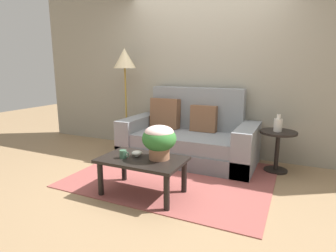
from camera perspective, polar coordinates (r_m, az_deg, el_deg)
name	(u,v)px	position (r m, az deg, el deg)	size (l,w,h in m)	color
ground_plane	(170,179)	(3.61, 0.38, -10.74)	(14.00, 14.00, 0.00)	#997A56
wall_back	(205,64)	(4.57, 7.57, 12.44)	(6.40, 0.12, 2.88)	gray
area_rug	(174,175)	(3.72, 1.21, -9.98)	(2.44, 1.93, 0.01)	#994C47
couch	(189,139)	(4.26, 4.24, -2.68)	(1.98, 0.95, 1.08)	slate
coffee_table	(142,164)	(3.11, -5.22, -7.76)	(0.92, 0.58, 0.42)	black
side_table	(278,144)	(4.03, 21.41, -3.39)	(0.47, 0.47, 0.56)	black
floor_lamp	(125,65)	(4.76, -8.79, 12.23)	(0.37, 0.37, 1.69)	olive
potted_plant	(159,139)	(2.99, -1.80, -2.59)	(0.37, 0.37, 0.37)	#A36B4C
coffee_mug	(123,154)	(3.10, -9.09, -5.68)	(0.12, 0.08, 0.09)	#3D664C
snack_bowl	(137,153)	(3.15, -6.32, -5.50)	(0.12, 0.12, 0.06)	silver
table_vase	(278,124)	(3.96, 21.48, 0.29)	(0.11, 0.11, 0.23)	silver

